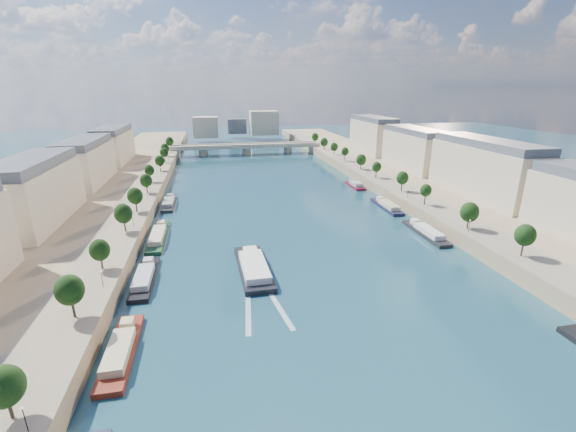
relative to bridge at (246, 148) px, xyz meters
name	(u,v)px	position (x,y,z in m)	size (l,w,h in m)	color
ground	(277,207)	(0.00, -136.61, -5.08)	(700.00, 700.00, 0.00)	#0D2C3C
quay_left	(96,211)	(-72.00, -136.61, -2.58)	(44.00, 520.00, 5.00)	#9E8460
quay_right	(430,193)	(72.00, -136.61, -2.58)	(44.00, 520.00, 5.00)	#9E8460
pave_left	(136,203)	(-57.00, -136.61, -0.03)	(14.00, 520.00, 0.10)	gray
pave_right	(401,189)	(57.00, -136.61, -0.03)	(14.00, 520.00, 0.10)	gray
trees_left	(140,188)	(-55.00, -134.61, 5.39)	(4.80, 268.80, 8.26)	#382B1E
trees_right	(388,173)	(55.00, -126.61, 5.39)	(4.80, 268.80, 8.26)	#382B1E
lamps_left	(143,203)	(-52.50, -146.61, 2.70)	(0.36, 200.36, 4.28)	black
lamps_right	(387,181)	(52.50, -131.61, 2.70)	(0.36, 200.36, 4.28)	black
buildings_left	(64,171)	(-85.00, -124.61, 11.37)	(16.00, 226.00, 23.20)	#BAAB8F
buildings_right	(445,157)	(85.00, -124.61, 11.37)	(16.00, 226.00, 23.20)	#BAAB8F
skyline	(241,125)	(3.19, 82.91, 9.57)	(79.00, 42.00, 22.00)	#BAAB8F
bridge	(246,148)	(0.00, 0.00, 0.00)	(112.00, 12.00, 8.15)	#C1B79E
tour_barge	(254,267)	(-16.50, -195.11, -4.01)	(8.92, 28.48, 3.83)	black
wake	(261,302)	(-16.50, -211.70, -5.06)	(10.76, 26.00, 0.04)	silver
moored_barges_left	(146,273)	(-45.50, -192.65, -4.24)	(5.00, 155.81, 3.60)	#1C263E
moored_barges_right	(424,231)	(45.50, -177.85, -4.24)	(5.00, 160.19, 3.60)	black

